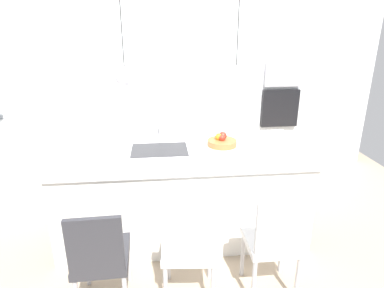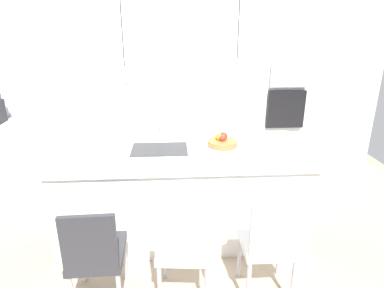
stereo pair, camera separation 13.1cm
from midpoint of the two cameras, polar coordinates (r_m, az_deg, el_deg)
floor at (r=3.76m, az=-0.54°, el=-14.42°), size 6.60×6.60×0.00m
back_wall at (r=4.82m, az=-1.64°, el=10.11°), size 6.00×0.10×2.60m
kitchen_island at (r=3.51m, az=-0.56°, el=-8.03°), size 2.50×1.07×0.94m
sink_basin at (r=3.32m, az=-4.51°, el=-1.00°), size 0.56×0.40×0.02m
faucet at (r=3.47m, az=-4.53°, el=2.53°), size 0.02×0.17×0.22m
fruit_bowl at (r=3.41m, az=6.37°, el=0.33°), size 0.30×0.30×0.13m
side_counter at (r=5.20m, az=-28.85°, el=-1.51°), size 1.10×0.60×0.88m
microwave at (r=5.04m, az=17.13°, el=11.31°), size 0.54×0.08×0.34m
oven at (r=5.13m, az=16.57°, el=5.80°), size 0.56×0.08×0.56m
chair_near at (r=2.71m, az=-14.98°, el=-17.69°), size 0.42×0.48×0.91m
chair_middle at (r=2.66m, az=0.02°, el=-17.55°), size 0.46×0.45×0.86m
chair_far at (r=2.76m, az=14.72°, el=-16.15°), size 0.42×0.41×0.92m
pendant_light_left at (r=3.15m, az=-10.29°, el=11.48°), size 0.18×0.18×0.78m
pendant_light_right at (r=3.21m, az=8.87°, el=11.69°), size 0.18×0.18×0.78m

